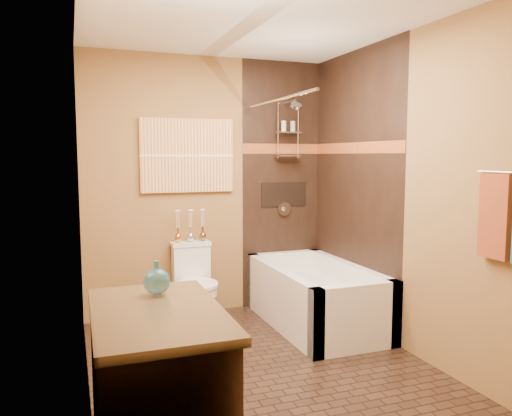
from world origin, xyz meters
name	(u,v)px	position (x,y,z in m)	size (l,w,h in m)	color
floor	(264,370)	(0.00, 0.00, 0.00)	(3.00, 3.00, 0.00)	black
wall_left	(83,204)	(-1.20, 0.00, 1.25)	(0.02, 3.00, 2.50)	olive
wall_right	(406,194)	(1.20, 0.00, 1.25)	(0.02, 3.00, 2.50)	olive
wall_back	(208,186)	(0.00, 1.50, 1.25)	(2.40, 0.02, 2.50)	olive
wall_front	(393,227)	(0.00, -1.50, 1.25)	(2.40, 0.02, 2.50)	olive
ceiling	(264,14)	(0.00, 0.00, 2.50)	(3.00, 3.00, 0.00)	silver
alcove_tile_back	(281,185)	(0.78, 1.49, 1.25)	(0.85, 0.01, 2.50)	black
alcove_tile_right	(354,188)	(1.19, 0.75, 1.25)	(0.01, 1.50, 2.50)	black
mosaic_band_back	(282,149)	(0.78, 1.48, 1.62)	(0.85, 0.01, 0.10)	maroon
mosaic_band_right	(354,148)	(1.18, 0.75, 1.62)	(0.01, 1.50, 0.10)	maroon
alcove_niche	(284,194)	(0.80, 1.48, 1.15)	(0.50, 0.01, 0.25)	black
shower_fixtures	(288,144)	(0.80, 1.38, 1.67)	(0.24, 0.33, 1.16)	silver
curtain_rod	(276,100)	(0.40, 0.75, 2.02)	(0.03, 0.03, 1.55)	silver
towel_rust	(495,216)	(1.16, -0.92, 1.18)	(0.05, 0.22, 0.52)	maroon
sunset_painting	(187,156)	(-0.21, 1.48, 1.55)	(0.90, 0.04, 0.70)	#C7692E
vanity_mirror	(90,167)	(-1.19, -1.00, 1.50)	(0.01, 1.00, 0.90)	white
bathtub	(315,301)	(0.80, 0.75, 0.22)	(0.80, 1.50, 0.55)	white
toilet	(195,283)	(-0.21, 1.23, 0.37)	(0.37, 0.55, 0.73)	white
vanity	(157,397)	(-0.92, -1.00, 0.43)	(0.60, 0.96, 0.85)	black
teal_bottle	(157,278)	(-0.87, -0.75, 0.93)	(0.14, 0.14, 0.21)	#296E7D
bud_vases	(190,225)	(-0.21, 1.39, 0.89)	(0.31, 0.06, 0.30)	#DD9445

